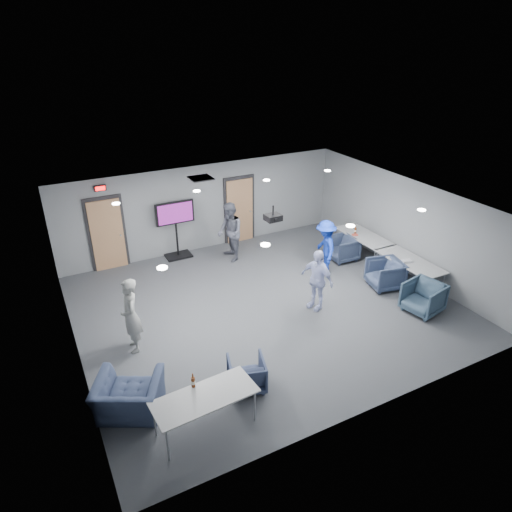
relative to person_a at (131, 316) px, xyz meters
name	(u,v)px	position (x,y,z in m)	size (l,w,h in m)	color
floor	(265,306)	(3.36, 0.18, -0.86)	(9.00, 9.00, 0.00)	#3A3D42
ceiling	(266,206)	(3.36, 0.18, 1.84)	(9.00, 9.00, 0.00)	white
wall_back	(204,208)	(3.36, 4.18, 0.49)	(9.00, 0.02, 2.70)	gray
wall_front	(377,352)	(3.36, -3.82, 0.49)	(9.00, 0.02, 2.70)	gray
wall_left	(69,305)	(-1.14, 0.18, 0.49)	(0.02, 8.00, 2.70)	gray
wall_right	(405,226)	(7.86, 0.18, 0.49)	(0.02, 8.00, 2.70)	gray
door_left	(107,234)	(0.36, 4.14, 0.21)	(1.06, 0.17, 2.24)	black
door_right	(240,210)	(4.56, 4.14, 0.21)	(1.06, 0.17, 2.24)	black
exit_sign	(100,188)	(0.36, 4.12, 1.59)	(0.32, 0.08, 0.16)	black
hvac_diffuser	(201,178)	(2.86, 2.98, 1.83)	(0.60, 0.60, 0.03)	black
downlights	(266,207)	(3.36, 0.18, 1.83)	(6.18, 3.78, 0.02)	white
person_a	(131,316)	(0.00, 0.00, 0.00)	(0.62, 0.41, 1.71)	gray
person_b	(230,232)	(3.70, 3.01, 0.04)	(0.87, 0.68, 1.80)	slate
person_c	(317,280)	(4.47, -0.43, -0.06)	(0.93, 0.39, 1.59)	#C6D0FF
person_d	(325,247)	(5.74, 1.01, -0.06)	(1.03, 0.59, 1.59)	#1B38B4
chair_right_a	(342,248)	(6.71, 1.42, -0.49)	(0.79, 0.81, 0.74)	#323D57
chair_right_b	(385,274)	(6.71, -0.45, -0.47)	(0.83, 0.86, 0.78)	#36435E
chair_right_c	(423,298)	(6.71, -1.82, -0.46)	(0.84, 0.86, 0.78)	#374C60
chair_front_a	(247,374)	(1.64, -2.22, -0.53)	(0.70, 0.72, 0.65)	#323B57
chair_front_b	(129,397)	(-0.54, -1.84, -0.48)	(1.15, 1.01, 0.75)	#37425F
table_right_a	(364,237)	(7.36, 1.26, -0.17)	(0.81, 1.94, 0.73)	#A6A8AA
table_right_b	(410,262)	(7.36, -0.64, -0.17)	(0.82, 1.97, 0.73)	#A6A8AA
table_front_left	(205,398)	(0.55, -2.82, -0.17)	(1.84, 0.87, 0.73)	#A6A8AA
bottle_front	(193,382)	(0.47, -2.51, -0.02)	(0.07, 0.07, 0.28)	#612C10
bottle_right	(355,231)	(7.21, 1.50, -0.03)	(0.07, 0.07, 0.27)	#612C10
snack_box	(355,235)	(7.12, 1.40, -0.11)	(0.16, 0.11, 0.04)	#D84736
wrapper	(407,261)	(7.23, -0.65, -0.10)	(0.25, 0.17, 0.06)	silver
tv_stand	(176,226)	(2.34, 3.93, 0.16)	(1.17, 0.56, 1.79)	black
projector	(273,217)	(3.53, 0.15, 1.55)	(0.37, 0.36, 0.36)	black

